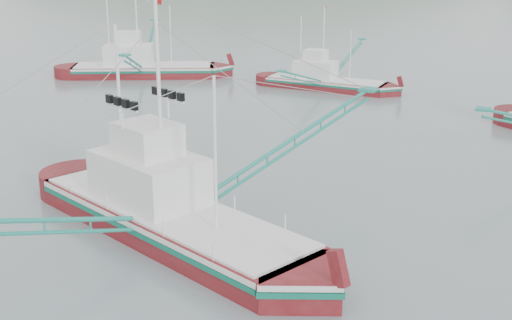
% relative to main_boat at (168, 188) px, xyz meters
% --- Properties ---
extents(ground, '(1200.00, 1200.00, 0.00)m').
position_rel_main_boat_xyz_m(ground, '(2.94, -2.35, -2.48)').
color(ground, slate).
rests_on(ground, ground).
extents(main_boat, '(17.25, 29.20, 12.29)m').
position_rel_main_boat_xyz_m(main_boat, '(0.00, 0.00, 0.00)').
color(main_boat, '#5F0E12').
rests_on(main_boat, ground).
extents(bg_boat_left, '(15.86, 24.53, 10.59)m').
position_rel_main_boat_xyz_m(bg_boat_left, '(-23.92, 33.83, -0.29)').
color(bg_boat_left, '#5F0E12').
rests_on(bg_boat_left, ground).
extents(bg_boat_far, '(11.55, 20.81, 8.42)m').
position_rel_main_boat_xyz_m(bg_boat_far, '(-4.81, 35.86, -1.32)').
color(bg_boat_far, '#5F0E12').
rests_on(bg_boat_far, ground).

